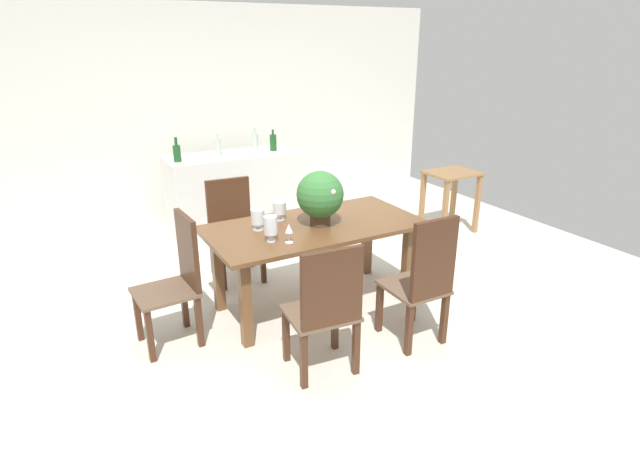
# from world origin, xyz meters

# --- Properties ---
(ground_plane) EXTENTS (7.04, 7.04, 0.00)m
(ground_plane) POSITION_xyz_m (0.00, 0.00, 0.00)
(ground_plane) COLOR silver
(back_wall) EXTENTS (6.40, 0.10, 2.60)m
(back_wall) POSITION_xyz_m (0.00, 2.60, 1.30)
(back_wall) COLOR silver
(back_wall) RESTS_ON ground
(dining_table) EXTENTS (1.79, 0.91, 0.75)m
(dining_table) POSITION_xyz_m (0.00, -0.16, 0.64)
(dining_table) COLOR brown
(dining_table) RESTS_ON ground
(chair_near_left) EXTENTS (0.50, 0.46, 0.98)m
(chair_near_left) POSITION_xyz_m (-0.41, -1.08, 0.54)
(chair_near_left) COLOR #422616
(chair_near_left) RESTS_ON ground
(chair_head_end) EXTENTS (0.46, 0.44, 1.00)m
(chair_head_end) POSITION_xyz_m (-1.16, -0.15, 0.54)
(chair_head_end) COLOR #422616
(chair_head_end) RESTS_ON ground
(chair_near_right) EXTENTS (0.41, 0.45, 1.04)m
(chair_near_right) POSITION_xyz_m (0.40, -1.09, 0.55)
(chair_near_right) COLOR #422616
(chair_near_right) RESTS_ON ground
(chair_far_left) EXTENTS (0.50, 0.50, 0.95)m
(chair_far_left) POSITION_xyz_m (-0.39, 0.78, 0.52)
(chair_far_left) COLOR #422616
(chair_far_left) RESTS_ON ground
(flower_centerpiece) EXTENTS (0.39, 0.39, 0.46)m
(flower_centerpiece) POSITION_xyz_m (0.04, -0.18, 1.00)
(flower_centerpiece) COLOR #4C3828
(flower_centerpiece) RESTS_ON dining_table
(crystal_vase_left) EXTENTS (0.11, 0.11, 0.16)m
(crystal_vase_left) POSITION_xyz_m (-0.20, 0.09, 0.85)
(crystal_vase_left) COLOR silver
(crystal_vase_left) RESTS_ON dining_table
(crystal_vase_center_near) EXTENTS (0.10, 0.10, 0.20)m
(crystal_vase_center_near) POSITION_xyz_m (-0.47, -0.33, 0.87)
(crystal_vase_center_near) COLOR silver
(crystal_vase_center_near) RESTS_ON dining_table
(crystal_vase_right) EXTENTS (0.11, 0.11, 0.17)m
(crystal_vase_right) POSITION_xyz_m (-0.46, -0.04, 0.85)
(crystal_vase_right) COLOR silver
(crystal_vase_right) RESTS_ON dining_table
(wine_glass) EXTENTS (0.06, 0.06, 0.15)m
(wine_glass) POSITION_xyz_m (-0.36, -0.42, 0.85)
(wine_glass) COLOR silver
(wine_glass) RESTS_ON dining_table
(kitchen_counter) EXTENTS (1.54, 0.61, 0.93)m
(kitchen_counter) POSITION_xyz_m (0.06, 1.96, 0.47)
(kitchen_counter) COLOR silver
(kitchen_counter) RESTS_ON ground
(wine_bottle_amber) EXTENTS (0.08, 0.08, 0.27)m
(wine_bottle_amber) POSITION_xyz_m (-0.59, 1.89, 1.03)
(wine_bottle_amber) COLOR #194C1E
(wine_bottle_amber) RESTS_ON kitchen_counter
(wine_bottle_green) EXTENTS (0.08, 0.08, 0.25)m
(wine_bottle_green) POSITION_xyz_m (0.56, 1.92, 1.03)
(wine_bottle_green) COLOR #194C1E
(wine_bottle_green) RESTS_ON kitchen_counter
(wine_bottle_dark) EXTENTS (0.07, 0.07, 0.27)m
(wine_bottle_dark) POSITION_xyz_m (0.38, 2.05, 1.04)
(wine_bottle_dark) COLOR #B2BFB7
(wine_bottle_dark) RESTS_ON kitchen_counter
(wine_bottle_tall) EXTENTS (0.07, 0.07, 0.25)m
(wine_bottle_tall) POSITION_xyz_m (-0.09, 2.00, 1.03)
(wine_bottle_tall) COLOR #B2BFB7
(wine_bottle_tall) RESTS_ON kitchen_counter
(side_table) EXTENTS (0.58, 0.48, 0.73)m
(side_table) POSITION_xyz_m (2.29, 0.67, 0.54)
(side_table) COLOR olive
(side_table) RESTS_ON ground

